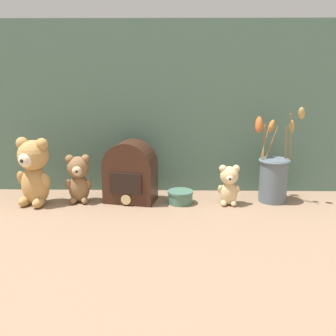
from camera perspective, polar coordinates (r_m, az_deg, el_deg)
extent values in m
plane|color=#8E7056|center=(1.48, -0.01, -4.91)|extent=(4.00, 4.00, 0.00)
cube|color=#4C6B5B|center=(1.57, 0.10, 8.10)|extent=(1.41, 0.02, 0.63)
ellipsoid|color=tan|center=(1.53, -17.52, -2.25)|extent=(0.12, 0.11, 0.14)
sphere|color=tan|center=(1.50, -17.82, 1.64)|extent=(0.10, 0.10, 0.10)
sphere|color=beige|center=(1.47, -18.67, 1.07)|extent=(0.05, 0.05, 0.05)
sphere|color=black|center=(1.45, -19.16, 0.92)|extent=(0.01, 0.01, 0.01)
sphere|color=tan|center=(1.47, -16.74, 3.10)|extent=(0.04, 0.04, 0.04)
sphere|color=tan|center=(1.51, -19.11, 3.23)|extent=(0.04, 0.04, 0.04)
ellipsoid|color=tan|center=(1.49, -16.25, -1.63)|extent=(0.04, 0.05, 0.06)
ellipsoid|color=tan|center=(1.54, -19.21, -1.30)|extent=(0.04, 0.05, 0.06)
ellipsoid|color=tan|center=(1.50, -17.15, -4.53)|extent=(0.05, 0.06, 0.03)
ellipsoid|color=tan|center=(1.53, -18.86, -4.28)|extent=(0.05, 0.06, 0.03)
ellipsoid|color=olive|center=(1.52, -11.94, -2.71)|extent=(0.08, 0.07, 0.10)
sphere|color=olive|center=(1.50, -12.09, 0.11)|extent=(0.08, 0.08, 0.08)
sphere|color=#D1B289|center=(1.47, -12.21, -0.34)|extent=(0.04, 0.04, 0.04)
sphere|color=black|center=(1.46, -12.28, -0.47)|extent=(0.01, 0.01, 0.01)
sphere|color=olive|center=(1.49, -11.10, 1.24)|extent=(0.03, 0.03, 0.03)
sphere|color=olive|center=(1.49, -13.19, 1.18)|extent=(0.03, 0.03, 0.03)
ellipsoid|color=olive|center=(1.50, -10.69, -2.12)|extent=(0.02, 0.04, 0.04)
ellipsoid|color=olive|center=(1.51, -13.30, -2.17)|extent=(0.02, 0.04, 0.04)
ellipsoid|color=olive|center=(1.51, -11.20, -4.29)|extent=(0.03, 0.04, 0.02)
ellipsoid|color=olive|center=(1.51, -12.71, -4.31)|extent=(0.03, 0.04, 0.02)
ellipsoid|color=#DBBC84|center=(1.48, 8.19, -3.37)|extent=(0.06, 0.05, 0.08)
sphere|color=#DBBC84|center=(1.46, 8.28, -0.97)|extent=(0.06, 0.06, 0.06)
sphere|color=beige|center=(1.44, 8.35, -1.37)|extent=(0.03, 0.03, 0.03)
sphere|color=black|center=(1.42, 8.40, -1.49)|extent=(0.01, 0.01, 0.01)
sphere|color=#DBBC84|center=(1.45, 9.21, -0.05)|extent=(0.03, 0.03, 0.03)
sphere|color=#DBBC84|center=(1.45, 7.42, -0.02)|extent=(0.03, 0.03, 0.03)
ellipsoid|color=#DBBC84|center=(1.47, 9.34, -2.90)|extent=(0.02, 0.03, 0.04)
ellipsoid|color=#DBBC84|center=(1.46, 7.11, -2.88)|extent=(0.02, 0.03, 0.04)
ellipsoid|color=#DBBC84|center=(1.47, 8.85, -4.73)|extent=(0.02, 0.03, 0.02)
ellipsoid|color=#DBBC84|center=(1.47, 7.56, -4.73)|extent=(0.02, 0.03, 0.02)
cylinder|color=slate|center=(1.53, 14.07, -1.62)|extent=(0.10, 0.10, 0.15)
torus|color=slate|center=(1.51, 14.24, 0.98)|extent=(0.11, 0.11, 0.01)
cylinder|color=olive|center=(1.50, 12.87, 3.48)|extent=(0.01, 0.04, 0.12)
ellipsoid|color=#C65B28|center=(1.49, 12.21, 5.75)|extent=(0.03, 0.05, 0.06)
cylinder|color=olive|center=(1.53, 13.91, 3.46)|extent=(0.04, 0.01, 0.11)
ellipsoid|color=orange|center=(1.54, 13.81, 5.54)|extent=(0.03, 0.02, 0.05)
cylinder|color=olive|center=(1.49, 15.70, 3.25)|extent=(0.02, 0.03, 0.12)
ellipsoid|color=tan|center=(1.48, 16.43, 5.41)|extent=(0.03, 0.03, 0.05)
cylinder|color=olive|center=(1.52, 13.01, 3.39)|extent=(0.03, 0.04, 0.11)
ellipsoid|color=orange|center=(1.52, 12.40, 5.47)|extent=(0.03, 0.03, 0.04)
cylinder|color=olive|center=(1.48, 16.29, 4.07)|extent=(0.03, 0.06, 0.17)
ellipsoid|color=tan|center=(1.47, 17.65, 7.10)|extent=(0.03, 0.04, 0.05)
cube|color=#381E14|center=(1.49, -5.09, -2.09)|extent=(0.19, 0.14, 0.13)
cylinder|color=#381E14|center=(1.48, -5.15, 0.33)|extent=(0.19, 0.14, 0.17)
cube|color=black|center=(1.44, -5.77, -2.12)|extent=(0.11, 0.03, 0.07)
cylinder|color=#D6BC7A|center=(1.45, -5.72, -4.29)|extent=(0.04, 0.01, 0.03)
cylinder|color=#47705B|center=(1.48, 1.69, -4.10)|extent=(0.09, 0.09, 0.04)
cylinder|color=#47705B|center=(1.47, 1.70, -3.27)|extent=(0.09, 0.09, 0.01)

